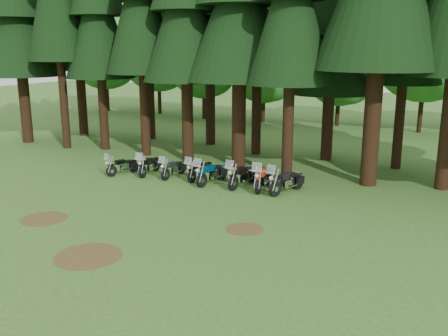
{
  "coord_description": "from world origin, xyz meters",
  "views": [
    {
      "loc": [
        11.65,
        -15.37,
        6.61
      ],
      "look_at": [
        1.39,
        5.0,
        1.0
      ],
      "focal_mm": 40.0,
      "sensor_mm": 36.0,
      "label": 1
    }
  ],
  "objects_px": {
    "motorcycle_1": "(149,166)",
    "motorcycle_0": "(123,167)",
    "motorcycle_4": "(212,174)",
    "motorcycle_2": "(174,169)",
    "motorcycle_7": "(287,182)",
    "motorcycle_5": "(243,176)",
    "motorcycle_6": "(263,179)",
    "motorcycle_3": "(200,171)"
  },
  "relations": [
    {
      "from": "motorcycle_1",
      "to": "motorcycle_0",
      "type": "bearing_deg",
      "value": -161.63
    },
    {
      "from": "motorcycle_4",
      "to": "motorcycle_2",
      "type": "bearing_deg",
      "value": -175.55
    },
    {
      "from": "motorcycle_2",
      "to": "motorcycle_7",
      "type": "bearing_deg",
      "value": 3.09
    },
    {
      "from": "motorcycle_5",
      "to": "motorcycle_7",
      "type": "bearing_deg",
      "value": 6.98
    },
    {
      "from": "motorcycle_5",
      "to": "motorcycle_6",
      "type": "distance_m",
      "value": 1.04
    },
    {
      "from": "motorcycle_0",
      "to": "motorcycle_7",
      "type": "relative_size",
      "value": 0.83
    },
    {
      "from": "motorcycle_4",
      "to": "motorcycle_7",
      "type": "height_order",
      "value": "motorcycle_7"
    },
    {
      "from": "motorcycle_1",
      "to": "motorcycle_4",
      "type": "relative_size",
      "value": 0.94
    },
    {
      "from": "motorcycle_4",
      "to": "motorcycle_5",
      "type": "relative_size",
      "value": 0.97
    },
    {
      "from": "motorcycle_6",
      "to": "motorcycle_7",
      "type": "xyz_separation_m",
      "value": [
        1.21,
        -0.08,
        -0.01
      ]
    },
    {
      "from": "motorcycle_3",
      "to": "motorcycle_4",
      "type": "bearing_deg",
      "value": -21.17
    },
    {
      "from": "motorcycle_3",
      "to": "motorcycle_7",
      "type": "relative_size",
      "value": 0.91
    },
    {
      "from": "motorcycle_1",
      "to": "motorcycle_3",
      "type": "height_order",
      "value": "motorcycle_1"
    },
    {
      "from": "motorcycle_0",
      "to": "motorcycle_2",
      "type": "distance_m",
      "value": 2.81
    },
    {
      "from": "motorcycle_0",
      "to": "motorcycle_6",
      "type": "relative_size",
      "value": 0.8
    },
    {
      "from": "motorcycle_6",
      "to": "motorcycle_7",
      "type": "bearing_deg",
      "value": -11.56
    },
    {
      "from": "motorcycle_2",
      "to": "motorcycle_7",
      "type": "distance_m",
      "value": 6.16
    },
    {
      "from": "motorcycle_0",
      "to": "motorcycle_3",
      "type": "distance_m",
      "value": 4.26
    },
    {
      "from": "motorcycle_0",
      "to": "motorcycle_4",
      "type": "xyz_separation_m",
      "value": [
        5.05,
        0.5,
        0.07
      ]
    },
    {
      "from": "motorcycle_0",
      "to": "motorcycle_7",
      "type": "xyz_separation_m",
      "value": [
        8.87,
        0.66,
        0.09
      ]
    },
    {
      "from": "motorcycle_0",
      "to": "motorcycle_1",
      "type": "bearing_deg",
      "value": 44.23
    },
    {
      "from": "motorcycle_3",
      "to": "motorcycle_7",
      "type": "bearing_deg",
      "value": 1.98
    },
    {
      "from": "motorcycle_2",
      "to": "motorcycle_5",
      "type": "relative_size",
      "value": 0.85
    },
    {
      "from": "motorcycle_2",
      "to": "motorcycle_6",
      "type": "height_order",
      "value": "motorcycle_6"
    },
    {
      "from": "motorcycle_1",
      "to": "motorcycle_3",
      "type": "relative_size",
      "value": 1.02
    },
    {
      "from": "motorcycle_0",
      "to": "motorcycle_6",
      "type": "height_order",
      "value": "motorcycle_6"
    },
    {
      "from": "motorcycle_1",
      "to": "motorcycle_6",
      "type": "height_order",
      "value": "motorcycle_6"
    },
    {
      "from": "motorcycle_0",
      "to": "motorcycle_1",
      "type": "xyz_separation_m",
      "value": [
        1.28,
        0.6,
        0.04
      ]
    },
    {
      "from": "motorcycle_0",
      "to": "motorcycle_2",
      "type": "relative_size",
      "value": 0.96
    },
    {
      "from": "motorcycle_5",
      "to": "motorcycle_7",
      "type": "distance_m",
      "value": 2.25
    },
    {
      "from": "motorcycle_0",
      "to": "motorcycle_7",
      "type": "bearing_deg",
      "value": 23.18
    },
    {
      "from": "motorcycle_0",
      "to": "motorcycle_5",
      "type": "xyz_separation_m",
      "value": [
        6.63,
        0.73,
        0.08
      ]
    },
    {
      "from": "motorcycle_0",
      "to": "motorcycle_4",
      "type": "relative_size",
      "value": 0.84
    },
    {
      "from": "motorcycle_3",
      "to": "motorcycle_2",
      "type": "bearing_deg",
      "value": -164.22
    },
    {
      "from": "motorcycle_0",
      "to": "motorcycle_3",
      "type": "xyz_separation_m",
      "value": [
        4.15,
        0.96,
        0.03
      ]
    },
    {
      "from": "motorcycle_2",
      "to": "motorcycle_3",
      "type": "height_order",
      "value": "motorcycle_3"
    },
    {
      "from": "motorcycle_5",
      "to": "motorcycle_3",
      "type": "bearing_deg",
      "value": -176.63
    },
    {
      "from": "motorcycle_4",
      "to": "motorcycle_6",
      "type": "xyz_separation_m",
      "value": [
        2.61,
        0.23,
        0.02
      ]
    },
    {
      "from": "motorcycle_4",
      "to": "motorcycle_5",
      "type": "height_order",
      "value": "motorcycle_5"
    },
    {
      "from": "motorcycle_2",
      "to": "motorcycle_3",
      "type": "relative_size",
      "value": 0.95
    },
    {
      "from": "motorcycle_3",
      "to": "motorcycle_6",
      "type": "distance_m",
      "value": 3.53
    },
    {
      "from": "motorcycle_0",
      "to": "motorcycle_3",
      "type": "height_order",
      "value": "motorcycle_3"
    }
  ]
}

